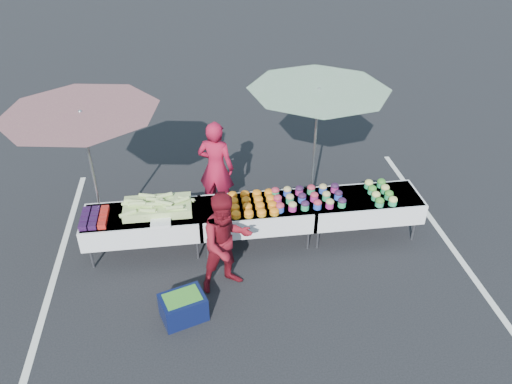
{
  "coord_description": "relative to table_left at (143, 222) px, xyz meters",
  "views": [
    {
      "loc": [
        -0.88,
        -6.49,
        5.32
      ],
      "look_at": [
        0.0,
        0.0,
        1.0
      ],
      "focal_mm": 35.0,
      "sensor_mm": 36.0,
      "label": 1
    }
  ],
  "objects": [
    {
      "name": "ground",
      "position": [
        1.8,
        0.0,
        -0.58
      ],
      "size": [
        80.0,
        80.0,
        0.0
      ],
      "primitive_type": "plane",
      "color": "black"
    },
    {
      "name": "stripe_left",
      "position": [
        -1.4,
        0.0,
        -0.58
      ],
      "size": [
        0.1,
        5.0,
        0.0
      ],
      "primitive_type": "cube",
      "color": "silver",
      "rests_on": "ground"
    },
    {
      "name": "stripe_right",
      "position": [
        5.0,
        0.0,
        -0.58
      ],
      "size": [
        0.1,
        5.0,
        0.0
      ],
      "primitive_type": "cube",
      "color": "silver",
      "rests_on": "ground"
    },
    {
      "name": "table_left",
      "position": [
        0.0,
        0.0,
        0.0
      ],
      "size": [
        1.86,
        0.81,
        0.75
      ],
      "color": "white",
      "rests_on": "ground"
    },
    {
      "name": "table_center",
      "position": [
        1.8,
        0.0,
        0.0
      ],
      "size": [
        1.86,
        0.81,
        0.75
      ],
      "color": "white",
      "rests_on": "ground"
    },
    {
      "name": "table_right",
      "position": [
        3.6,
        0.0,
        0.0
      ],
      "size": [
        1.86,
        0.81,
        0.75
      ],
      "color": "white",
      "rests_on": "ground"
    },
    {
      "name": "berry_punnets",
      "position": [
        -0.71,
        -0.06,
        0.21
      ],
      "size": [
        0.4,
        0.54,
        0.08
      ],
      "color": "black",
      "rests_on": "table_left"
    },
    {
      "name": "corn_pile",
      "position": [
        0.25,
        0.05,
        0.26
      ],
      "size": [
        1.16,
        0.57,
        0.26
      ],
      "color": "#8AAD59",
      "rests_on": "table_left"
    },
    {
      "name": "plastic_bags",
      "position": [
        0.3,
        -0.3,
        0.19
      ],
      "size": [
        0.3,
        0.25,
        0.05
      ],
      "primitive_type": "cube",
      "color": "white",
      "rests_on": "table_left"
    },
    {
      "name": "carrot_bowls",
      "position": [
        1.65,
        -0.01,
        0.22
      ],
      "size": [
        0.95,
        0.69,
        0.11
      ],
      "color": "orange",
      "rests_on": "table_center"
    },
    {
      "name": "potato_cups",
      "position": [
        2.65,
        0.0,
        0.25
      ],
      "size": [
        1.14,
        0.58,
        0.16
      ],
      "color": "blue",
      "rests_on": "table_right"
    },
    {
      "name": "bean_baskets",
      "position": [
        3.86,
        -0.01,
        0.24
      ],
      "size": [
        0.36,
        0.68,
        0.15
      ],
      "color": "#279C5E",
      "rests_on": "table_right"
    },
    {
      "name": "vendor",
      "position": [
        1.23,
        1.04,
        0.29
      ],
      "size": [
        0.75,
        0.62,
        1.76
      ],
      "primitive_type": "imported",
      "rotation": [
        0.0,
        0.0,
        2.77
      ],
      "color": "maroon",
      "rests_on": "ground"
    },
    {
      "name": "customer",
      "position": [
        1.24,
        -0.96,
        0.23
      ],
      "size": [
        0.95,
        0.84,
        1.62
      ],
      "primitive_type": "imported",
      "rotation": [
        0.0,
        0.0,
        0.33
      ],
      "color": "maroon",
      "rests_on": "ground"
    },
    {
      "name": "umbrella_left",
      "position": [
        -0.7,
        0.4,
        1.57
      ],
      "size": [
        2.78,
        2.78,
        2.37
      ],
      "rotation": [
        0.0,
        0.0,
        0.22
      ],
      "color": "black",
      "rests_on": "ground"
    },
    {
      "name": "umbrella_right",
      "position": [
        2.92,
        0.8,
        1.56
      ],
      "size": [
        2.69,
        2.69,
        2.36
      ],
      "rotation": [
        0.0,
        0.0,
        -0.18
      ],
      "color": "black",
      "rests_on": "ground"
    },
    {
      "name": "storage_bin",
      "position": [
        0.58,
        -1.52,
        -0.38
      ],
      "size": [
        0.7,
        0.6,
        0.39
      ],
      "rotation": [
        0.0,
        0.0,
        0.32
      ],
      "color": "#0B133A",
      "rests_on": "ground"
    }
  ]
}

